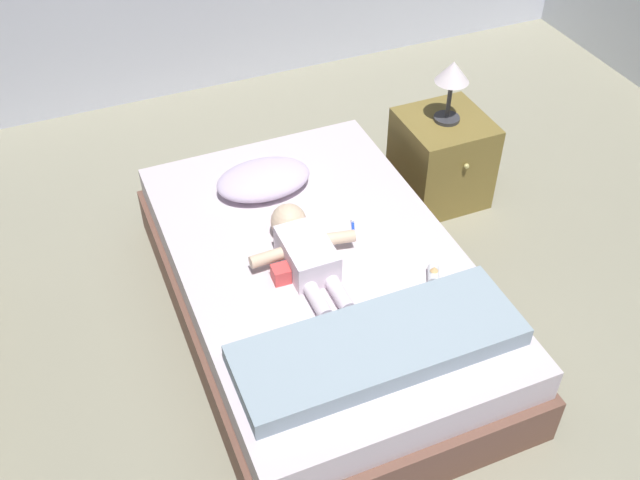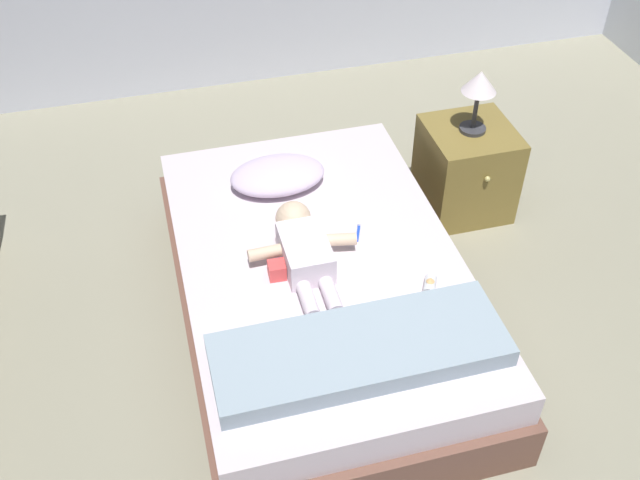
{
  "view_description": "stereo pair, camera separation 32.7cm",
  "coord_description": "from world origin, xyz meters",
  "px_view_note": "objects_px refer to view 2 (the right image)",
  "views": [
    {
      "loc": [
        -0.92,
        -1.64,
        2.7
      ],
      "look_at": [
        0.01,
        0.61,
        0.51
      ],
      "focal_mm": 41.66,
      "sensor_mm": 36.0,
      "label": 1
    },
    {
      "loc": [
        -0.61,
        -1.74,
        2.7
      ],
      "look_at": [
        0.01,
        0.61,
        0.51
      ],
      "focal_mm": 41.66,
      "sensor_mm": 36.0,
      "label": 2
    }
  ],
  "objects_px": {
    "baby": "(303,246)",
    "toy_block": "(277,270)",
    "baby_bottle": "(430,285)",
    "lamp": "(479,87)",
    "toothbrush": "(358,231)",
    "bed": "(320,289)",
    "pillow": "(278,175)",
    "nightstand": "(466,169)"
  },
  "relations": [
    {
      "from": "pillow",
      "to": "baby_bottle",
      "type": "xyz_separation_m",
      "value": [
        0.47,
        -0.88,
        -0.03
      ]
    },
    {
      "from": "pillow",
      "to": "nightstand",
      "type": "relative_size",
      "value": 0.93
    },
    {
      "from": "bed",
      "to": "baby",
      "type": "bearing_deg",
      "value": 172.8
    },
    {
      "from": "nightstand",
      "to": "baby_bottle",
      "type": "bearing_deg",
      "value": -122.25
    },
    {
      "from": "pillow",
      "to": "toothbrush",
      "type": "xyz_separation_m",
      "value": [
        0.29,
        -0.45,
        -0.05
      ]
    },
    {
      "from": "bed",
      "to": "pillow",
      "type": "xyz_separation_m",
      "value": [
        -0.07,
        0.56,
        0.27
      ]
    },
    {
      "from": "baby",
      "to": "nightstand",
      "type": "distance_m",
      "value": 1.26
    },
    {
      "from": "toy_block",
      "to": "pillow",
      "type": "bearing_deg",
      "value": 77.2
    },
    {
      "from": "baby",
      "to": "toothbrush",
      "type": "distance_m",
      "value": 0.32
    },
    {
      "from": "pillow",
      "to": "lamp",
      "type": "height_order",
      "value": "lamp"
    },
    {
      "from": "pillow",
      "to": "baby",
      "type": "distance_m",
      "value": 0.55
    },
    {
      "from": "baby_bottle",
      "to": "lamp",
      "type": "bearing_deg",
      "value": 57.75
    },
    {
      "from": "baby",
      "to": "toothbrush",
      "type": "relative_size",
      "value": 5.32
    },
    {
      "from": "bed",
      "to": "lamp",
      "type": "xyz_separation_m",
      "value": [
        1.0,
        0.63,
        0.57
      ]
    },
    {
      "from": "baby",
      "to": "toy_block",
      "type": "relative_size",
      "value": 8.2
    },
    {
      "from": "baby",
      "to": "nightstand",
      "type": "xyz_separation_m",
      "value": [
        1.08,
        0.62,
        -0.23
      ]
    },
    {
      "from": "bed",
      "to": "baby_bottle",
      "type": "xyz_separation_m",
      "value": [
        0.4,
        -0.32,
        0.24
      ]
    },
    {
      "from": "bed",
      "to": "pillow",
      "type": "distance_m",
      "value": 0.63
    },
    {
      "from": "pillow",
      "to": "baby",
      "type": "xyz_separation_m",
      "value": [
        -0.01,
        -0.55,
        0.01
      ]
    },
    {
      "from": "bed",
      "to": "toy_block",
      "type": "distance_m",
      "value": 0.33
    },
    {
      "from": "toothbrush",
      "to": "toy_block",
      "type": "height_order",
      "value": "toy_block"
    },
    {
      "from": "bed",
      "to": "baby_bottle",
      "type": "relative_size",
      "value": 18.59
    },
    {
      "from": "toothbrush",
      "to": "pillow",
      "type": "bearing_deg",
      "value": 122.51
    },
    {
      "from": "toothbrush",
      "to": "lamp",
      "type": "distance_m",
      "value": 1.0
    },
    {
      "from": "lamp",
      "to": "toy_block",
      "type": "xyz_separation_m",
      "value": [
        -1.22,
        -0.71,
        -0.32
      ]
    },
    {
      "from": "toothbrush",
      "to": "toy_block",
      "type": "relative_size",
      "value": 1.54
    },
    {
      "from": "baby",
      "to": "lamp",
      "type": "height_order",
      "value": "lamp"
    },
    {
      "from": "nightstand",
      "to": "pillow",
      "type": "bearing_deg",
      "value": -176.27
    },
    {
      "from": "bed",
      "to": "nightstand",
      "type": "xyz_separation_m",
      "value": [
        1.0,
        0.63,
        0.05
      ]
    },
    {
      "from": "toy_block",
      "to": "baby_bottle",
      "type": "xyz_separation_m",
      "value": [
        0.61,
        -0.25,
        -0.01
      ]
    },
    {
      "from": "nightstand",
      "to": "baby_bottle",
      "type": "xyz_separation_m",
      "value": [
        -0.6,
        -0.95,
        0.18
      ]
    },
    {
      "from": "toy_block",
      "to": "baby",
      "type": "bearing_deg",
      "value": 31.34
    },
    {
      "from": "baby",
      "to": "nightstand",
      "type": "height_order",
      "value": "baby"
    },
    {
      "from": "pillow",
      "to": "toy_block",
      "type": "bearing_deg",
      "value": -102.8
    },
    {
      "from": "nightstand",
      "to": "toy_block",
      "type": "distance_m",
      "value": 1.42
    },
    {
      "from": "bed",
      "to": "nightstand",
      "type": "relative_size",
      "value": 3.93
    },
    {
      "from": "toy_block",
      "to": "baby_bottle",
      "type": "relative_size",
      "value": 0.72
    },
    {
      "from": "baby_bottle",
      "to": "pillow",
      "type": "bearing_deg",
      "value": 117.96
    },
    {
      "from": "pillow",
      "to": "baby_bottle",
      "type": "bearing_deg",
      "value": -62.04
    },
    {
      "from": "bed",
      "to": "pillow",
      "type": "bearing_deg",
      "value": 97.05
    },
    {
      "from": "lamp",
      "to": "baby_bottle",
      "type": "xyz_separation_m",
      "value": [
        -0.6,
        -0.95,
        -0.33
      ]
    },
    {
      "from": "toothbrush",
      "to": "lamp",
      "type": "xyz_separation_m",
      "value": [
        0.79,
        0.52,
        0.35
      ]
    }
  ]
}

